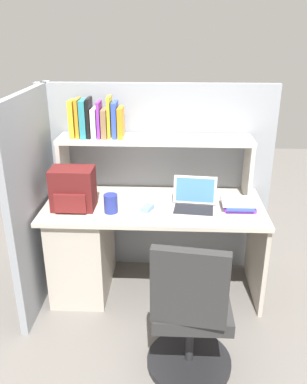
# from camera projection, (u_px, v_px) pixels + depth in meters

# --- Properties ---
(ground_plane) EXTENTS (8.00, 8.00, 0.00)m
(ground_plane) POSITION_uv_depth(u_px,v_px,m) (154.00, 287.00, 3.22)
(ground_plane) COLOR slate
(desk) EXTENTS (1.60, 0.70, 0.73)m
(desk) POSITION_uv_depth(u_px,v_px,m) (103.00, 242.00, 3.08)
(desk) COLOR beige
(desk) RESTS_ON ground_plane
(cubicle_partition_rear) EXTENTS (1.84, 0.05, 1.55)m
(cubicle_partition_rear) POSITION_uv_depth(u_px,v_px,m) (156.00, 180.00, 3.27)
(cubicle_partition_rear) COLOR gray
(cubicle_partition_rear) RESTS_ON ground_plane
(cubicle_partition_left) EXTENTS (0.05, 1.06, 1.55)m
(cubicle_partition_left) POSITION_uv_depth(u_px,v_px,m) (37.00, 199.00, 2.91)
(cubicle_partition_left) COLOR gray
(cubicle_partition_left) RESTS_ON ground_plane
(overhead_hutch) EXTENTS (1.44, 0.28, 0.45)m
(overhead_hutch) POSITION_uv_depth(u_px,v_px,m) (155.00, 150.00, 2.99)
(overhead_hutch) COLOR #BCB7AC
(overhead_hutch) RESTS_ON desk
(reference_books_on_shelf) EXTENTS (0.39, 0.18, 0.30)m
(reference_books_on_shelf) POSITION_uv_depth(u_px,v_px,m) (96.00, 120.00, 2.92)
(reference_books_on_shelf) COLOR yellow
(reference_books_on_shelf) RESTS_ON overhead_hutch
(laptop) EXTENTS (0.34, 0.30, 0.22)m
(laptop) POSITION_uv_depth(u_px,v_px,m) (194.00, 203.00, 2.84)
(laptop) COLOR #B7BABF
(laptop) RESTS_ON desk
(backpack) EXTENTS (0.30, 0.22, 0.30)m
(backpack) POSITION_uv_depth(u_px,v_px,m) (73.00, 189.00, 2.82)
(backpack) COLOR #591919
(backpack) RESTS_ON desk
(computer_mouse) EXTENTS (0.09, 0.12, 0.03)m
(computer_mouse) POSITION_uv_depth(u_px,v_px,m) (147.00, 208.00, 2.84)
(computer_mouse) COLOR #7299C6
(computer_mouse) RESTS_ON desk
(paper_cup) EXTENTS (0.08, 0.08, 0.08)m
(paper_cup) POSITION_uv_depth(u_px,v_px,m) (134.00, 208.00, 2.79)
(paper_cup) COLOR white
(paper_cup) RESTS_ON desk
(snack_canister) EXTENTS (0.10, 0.10, 0.13)m
(snack_canister) POSITION_uv_depth(u_px,v_px,m) (111.00, 204.00, 2.79)
(snack_canister) COLOR navy
(snack_canister) RESTS_ON desk
(desk_book_stack) EXTENTS (0.25, 0.20, 0.07)m
(desk_book_stack) POSITION_uv_depth(u_px,v_px,m) (239.00, 204.00, 2.85)
(desk_book_stack) COLOR purple
(desk_book_stack) RESTS_ON desk
(office_chair) EXTENTS (0.52, 0.52, 0.93)m
(office_chair) POSITION_uv_depth(u_px,v_px,m) (190.00, 319.00, 2.29)
(office_chair) COLOR black
(office_chair) RESTS_ON ground_plane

